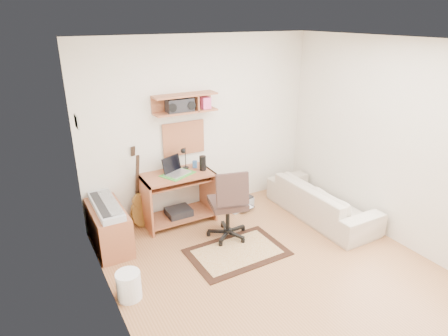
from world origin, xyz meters
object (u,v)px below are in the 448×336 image
printer (237,202)px  sofa (322,195)px  cabinet (109,228)px  task_chair (228,203)px  desk (178,198)px

printer → sofa: bearing=-57.2°
cabinet → printer: (2.03, 0.14, -0.19)m
task_chair → printer: (0.57, 0.69, -0.43)m
desk → printer: bearing=-1.9°
desk → sofa: desk is taller
desk → sofa: size_ratio=0.56×
printer → cabinet: bearing=169.8°
desk → printer: (0.98, -0.03, -0.29)m
printer → sofa: size_ratio=0.24×
printer → sofa: 1.31m
task_chair → cabinet: size_ratio=1.14×
desk → cabinet: bearing=-170.5°
task_chair → sofa: 1.52m
task_chair → cabinet: (-1.46, 0.55, -0.24)m
desk → task_chair: size_ratio=0.97×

